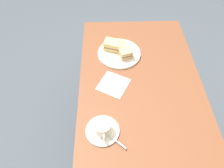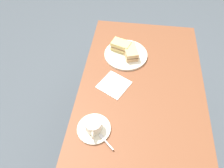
% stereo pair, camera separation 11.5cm
% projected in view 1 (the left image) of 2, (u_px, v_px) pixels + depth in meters
% --- Properties ---
extents(ground_plane, '(6.00, 6.00, 0.00)m').
position_uv_depth(ground_plane, '(132.00, 143.00, 1.74)').
color(ground_plane, '#475058').
extents(dining_table, '(1.25, 0.69, 0.74)m').
position_uv_depth(dining_table, '(139.00, 102.00, 1.27)').
color(dining_table, brown).
rests_on(dining_table, ground_plane).
extents(sandwich_plate, '(0.27, 0.27, 0.01)m').
position_uv_depth(sandwich_plate, '(119.00, 53.00, 1.33)').
color(sandwich_plate, silver).
rests_on(sandwich_plate, dining_table).
extents(sandwich_front, '(0.14, 0.11, 0.05)m').
position_uv_depth(sandwich_front, '(124.00, 50.00, 1.30)').
color(sandwich_front, tan).
rests_on(sandwich_front, sandwich_plate).
extents(sandwich_back, '(0.10, 0.13, 0.06)m').
position_uv_depth(sandwich_back, '(113.00, 45.00, 1.32)').
color(sandwich_back, '#D9BF72').
rests_on(sandwich_back, sandwich_plate).
extents(coffee_saucer, '(0.16, 0.16, 0.01)m').
position_uv_depth(coffee_saucer, '(103.00, 131.00, 1.00)').
color(coffee_saucer, silver).
rests_on(coffee_saucer, dining_table).
extents(coffee_cup, '(0.11, 0.08, 0.06)m').
position_uv_depth(coffee_cup, '(102.00, 127.00, 0.97)').
color(coffee_cup, silver).
rests_on(coffee_cup, coffee_saucer).
extents(spoon, '(0.07, 0.08, 0.01)m').
position_uv_depth(spoon, '(115.00, 140.00, 0.97)').
color(spoon, silver).
rests_on(spoon, coffee_saucer).
extents(napkin, '(0.20, 0.20, 0.00)m').
position_uv_depth(napkin, '(113.00, 84.00, 1.18)').
color(napkin, white).
rests_on(napkin, dining_table).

